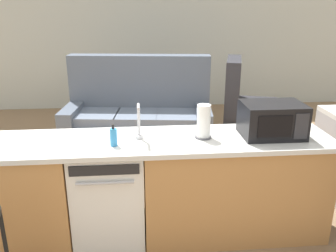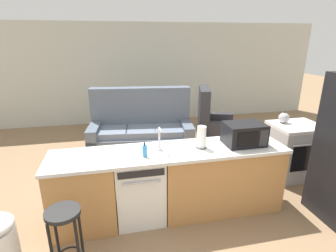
% 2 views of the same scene
% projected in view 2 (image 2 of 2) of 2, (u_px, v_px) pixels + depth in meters
% --- Properties ---
extents(ground_plane, '(24.00, 24.00, 0.00)m').
position_uv_depth(ground_plane, '(159.00, 213.00, 3.48)').
color(ground_plane, '#896B4C').
extents(wall_back, '(10.00, 0.06, 2.60)m').
position_uv_depth(wall_back, '(141.00, 74.00, 7.01)').
color(wall_back, beige).
rests_on(wall_back, ground_plane).
extents(kitchen_counter, '(2.94, 0.66, 0.90)m').
position_uv_depth(kitchen_counter, '(177.00, 184.00, 3.39)').
color(kitchen_counter, '#B77F47').
rests_on(kitchen_counter, ground_plane).
extents(dishwasher, '(0.58, 0.61, 0.84)m').
position_uv_depth(dishwasher, '(139.00, 188.00, 3.29)').
color(dishwasher, white).
rests_on(dishwasher, ground_plane).
extents(stove_range, '(0.76, 0.68, 0.90)m').
position_uv_depth(stove_range, '(293.00, 150.00, 4.31)').
color(stove_range, '#B7B7BC').
rests_on(stove_range, ground_plane).
extents(microwave, '(0.50, 0.37, 0.28)m').
position_uv_depth(microwave, '(244.00, 134.00, 3.37)').
color(microwave, black).
rests_on(microwave, kitchen_counter).
extents(sink_faucet, '(0.07, 0.18, 0.30)m').
position_uv_depth(sink_faucet, '(160.00, 141.00, 3.16)').
color(sink_faucet, silver).
rests_on(sink_faucet, kitchen_counter).
extents(paper_towel_roll, '(0.14, 0.14, 0.28)m').
position_uv_depth(paper_towel_roll, '(202.00, 138.00, 3.25)').
color(paper_towel_roll, '#4C4C51').
rests_on(paper_towel_roll, kitchen_counter).
extents(soap_bottle, '(0.06, 0.06, 0.18)m').
position_uv_depth(soap_bottle, '(145.00, 151.00, 3.02)').
color(soap_bottle, '#338CCC').
rests_on(soap_bottle, kitchen_counter).
extents(kettle, '(0.21, 0.17, 0.19)m').
position_uv_depth(kettle, '(284.00, 118.00, 4.23)').
color(kettle, '#B2B2B7').
rests_on(kettle, stove_range).
extents(bar_stool, '(0.32, 0.32, 0.74)m').
position_uv_depth(bar_stool, '(65.00, 229.00, 2.42)').
color(bar_stool, black).
rests_on(bar_stool, ground_plane).
extents(couch, '(2.09, 1.13, 1.27)m').
position_uv_depth(couch, '(141.00, 132.00, 5.31)').
color(couch, '#515B6B').
rests_on(couch, ground_plane).
extents(armchair, '(1.00, 1.04, 1.20)m').
position_uv_depth(armchair, '(212.00, 126.00, 5.81)').
color(armchair, '#2D2D33').
rests_on(armchair, ground_plane).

